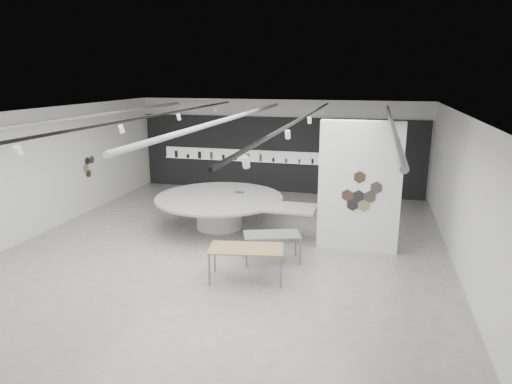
% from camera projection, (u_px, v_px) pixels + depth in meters
% --- Properties ---
extents(room, '(12.02, 14.02, 3.82)m').
position_uv_depth(room, '(222.00, 178.00, 12.27)').
color(room, '#A5A29B').
rests_on(room, ground).
extents(back_wall_display, '(11.80, 0.27, 3.10)m').
position_uv_depth(back_wall_display, '(276.00, 155.00, 18.90)').
color(back_wall_display, black).
rests_on(back_wall_display, ground).
extents(partition_column, '(2.20, 0.38, 3.60)m').
position_uv_depth(partition_column, '(359.00, 187.00, 12.40)').
color(partition_column, white).
rests_on(partition_column, ground).
extents(display_island, '(5.20, 4.09, 1.04)m').
position_uv_depth(display_island, '(222.00, 208.00, 14.48)').
color(display_island, white).
rests_on(display_island, ground).
extents(sample_table_wood, '(1.87, 1.17, 0.81)m').
position_uv_depth(sample_table_wood, '(246.00, 250.00, 10.75)').
color(sample_table_wood, '#9E8052').
rests_on(sample_table_wood, ground).
extents(sample_table_stone, '(1.62, 1.18, 0.75)m').
position_uv_depth(sample_table_stone, '(272.00, 236.00, 11.87)').
color(sample_table_stone, slate).
rests_on(sample_table_stone, ground).
extents(kitchen_counter, '(1.51, 0.73, 1.15)m').
position_uv_depth(kitchen_counter, '(360.00, 189.00, 17.97)').
color(kitchen_counter, white).
rests_on(kitchen_counter, ground).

